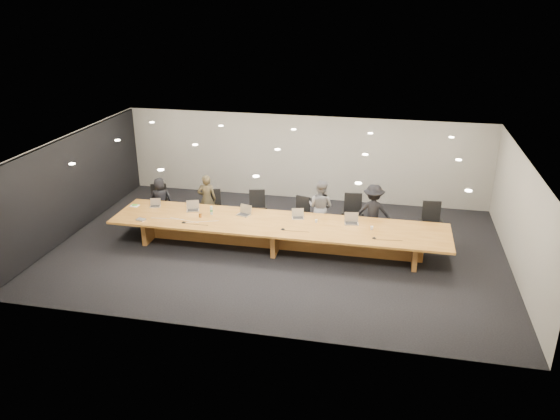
{
  "coord_description": "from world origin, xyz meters",
  "views": [
    {
      "loc": [
        2.84,
        -13.05,
        6.48
      ],
      "look_at": [
        0.0,
        0.3,
        1.0
      ],
      "focal_mm": 35.0,
      "sensor_mm": 36.0,
      "label": 1
    }
  ],
  "objects_px": {
    "chair_mid_left": "(257,209)",
    "laptop_b": "(193,206)",
    "person_a": "(160,199)",
    "mic_right": "(374,238)",
    "chair_right": "(352,215)",
    "av_box": "(141,220)",
    "chair_far_left": "(159,203)",
    "water_bottle": "(211,211)",
    "chair_far_right": "(431,223)",
    "amber_mug": "(200,215)",
    "mic_left": "(184,222)",
    "chair_mid_right": "(299,215)",
    "laptop_a": "(155,203)",
    "paper_cup_near": "(316,221)",
    "mic_center": "(283,229)",
    "person_b": "(207,199)",
    "person_d": "(373,212)",
    "person_c": "(320,207)",
    "chair_left": "(213,208)",
    "conference_table": "(278,231)",
    "laptop_c": "(243,210)",
    "laptop_e": "(352,219)",
    "laptop_d": "(298,214)"
  },
  "relations": [
    {
      "from": "laptop_b",
      "to": "laptop_a",
      "type": "bearing_deg",
      "value": 157.39
    },
    {
      "from": "person_b",
      "to": "mic_center",
      "type": "height_order",
      "value": "person_b"
    },
    {
      "from": "chair_mid_left",
      "to": "laptop_a",
      "type": "relative_size",
      "value": 3.81
    },
    {
      "from": "mic_center",
      "to": "laptop_b",
      "type": "bearing_deg",
      "value": 164.86
    },
    {
      "from": "conference_table",
      "to": "laptop_c",
      "type": "relative_size",
      "value": 25.41
    },
    {
      "from": "conference_table",
      "to": "chair_far_right",
      "type": "relative_size",
      "value": 7.65
    },
    {
      "from": "person_a",
      "to": "person_b",
      "type": "xyz_separation_m",
      "value": [
        1.45,
        0.08,
        0.08
      ]
    },
    {
      "from": "chair_far_left",
      "to": "water_bottle",
      "type": "xyz_separation_m",
      "value": [
        2.02,
        -0.99,
        0.31
      ]
    },
    {
      "from": "amber_mug",
      "to": "mic_left",
      "type": "distance_m",
      "value": 0.56
    },
    {
      "from": "chair_far_left",
      "to": "mic_right",
      "type": "distance_m",
      "value": 6.7
    },
    {
      "from": "chair_right",
      "to": "av_box",
      "type": "bearing_deg",
      "value": -165.65
    },
    {
      "from": "chair_far_right",
      "to": "amber_mug",
      "type": "bearing_deg",
      "value": -173.75
    },
    {
      "from": "person_b",
      "to": "chair_right",
      "type": "bearing_deg",
      "value": 168.42
    },
    {
      "from": "amber_mug",
      "to": "paper_cup_near",
      "type": "height_order",
      "value": "amber_mug"
    },
    {
      "from": "mic_center",
      "to": "chair_mid_left",
      "type": "bearing_deg",
      "value": 123.45
    },
    {
      "from": "person_a",
      "to": "mic_left",
      "type": "distance_m",
      "value": 2.22
    },
    {
      "from": "person_a",
      "to": "mic_right",
      "type": "distance_m",
      "value": 6.64
    },
    {
      "from": "chair_left",
      "to": "chair_far_left",
      "type": "bearing_deg",
      "value": 163.49
    },
    {
      "from": "chair_mid_left",
      "to": "laptop_e",
      "type": "relative_size",
      "value": 3.02
    },
    {
      "from": "chair_mid_left",
      "to": "laptop_b",
      "type": "distance_m",
      "value": 1.91
    },
    {
      "from": "chair_mid_right",
      "to": "paper_cup_near",
      "type": "distance_m",
      "value": 1.2
    },
    {
      "from": "mic_center",
      "to": "paper_cup_near",
      "type": "bearing_deg",
      "value": 39.09
    },
    {
      "from": "conference_table",
      "to": "chair_left",
      "type": "xyz_separation_m",
      "value": [
        -2.21,
        1.17,
        0.02
      ]
    },
    {
      "from": "laptop_d",
      "to": "mic_center",
      "type": "relative_size",
      "value": 2.77
    },
    {
      "from": "chair_far_left",
      "to": "mic_left",
      "type": "relative_size",
      "value": 8.98
    },
    {
      "from": "water_bottle",
      "to": "paper_cup_near",
      "type": "distance_m",
      "value": 2.92
    },
    {
      "from": "av_box",
      "to": "mic_right",
      "type": "distance_m",
      "value": 6.22
    },
    {
      "from": "chair_mid_right",
      "to": "chair_far_right",
      "type": "height_order",
      "value": "chair_far_right"
    },
    {
      "from": "person_d",
      "to": "mic_center",
      "type": "bearing_deg",
      "value": 34.71
    },
    {
      "from": "chair_right",
      "to": "av_box",
      "type": "xyz_separation_m",
      "value": [
        -5.53,
        -1.93,
        0.17
      ]
    },
    {
      "from": "chair_far_left",
      "to": "person_a",
      "type": "distance_m",
      "value": 0.13
    },
    {
      "from": "chair_far_left",
      "to": "person_d",
      "type": "distance_m",
      "value": 6.38
    },
    {
      "from": "person_b",
      "to": "laptop_b",
      "type": "distance_m",
      "value": 0.94
    },
    {
      "from": "chair_right",
      "to": "mic_center",
      "type": "xyz_separation_m",
      "value": [
        -1.66,
        -1.74,
        0.17
      ]
    },
    {
      "from": "chair_far_left",
      "to": "person_b",
      "type": "relative_size",
      "value": 0.74
    },
    {
      "from": "chair_far_left",
      "to": "person_b",
      "type": "height_order",
      "value": "person_b"
    },
    {
      "from": "laptop_e",
      "to": "water_bottle",
      "type": "bearing_deg",
      "value": 174.16
    },
    {
      "from": "chair_right",
      "to": "amber_mug",
      "type": "bearing_deg",
      "value": -165.76
    },
    {
      "from": "laptop_a",
      "to": "water_bottle",
      "type": "distance_m",
      "value": 1.78
    },
    {
      "from": "chair_mid_right",
      "to": "water_bottle",
      "type": "xyz_separation_m",
      "value": [
        -2.28,
        -1.04,
        0.35
      ]
    },
    {
      "from": "laptop_b",
      "to": "mic_left",
      "type": "bearing_deg",
      "value": -105.73
    },
    {
      "from": "mic_right",
      "to": "laptop_a",
      "type": "bearing_deg",
      "value": 172.15
    },
    {
      "from": "laptop_a",
      "to": "chair_far_right",
      "type": "bearing_deg",
      "value": -8.32
    },
    {
      "from": "chair_mid_right",
      "to": "laptop_b",
      "type": "bearing_deg",
      "value": -144.65
    },
    {
      "from": "chair_right",
      "to": "amber_mug",
      "type": "relative_size",
      "value": 10.89
    },
    {
      "from": "chair_mid_left",
      "to": "chair_mid_right",
      "type": "xyz_separation_m",
      "value": [
        1.26,
        -0.07,
        -0.04
      ]
    },
    {
      "from": "av_box",
      "to": "person_a",
      "type": "bearing_deg",
      "value": 112.55
    },
    {
      "from": "chair_right",
      "to": "person_d",
      "type": "height_order",
      "value": "person_d"
    },
    {
      "from": "conference_table",
      "to": "person_d",
      "type": "distance_m",
      "value": 2.75
    },
    {
      "from": "person_c",
      "to": "mic_center",
      "type": "xyz_separation_m",
      "value": [
        -0.75,
        -1.66,
        -0.03
      ]
    }
  ]
}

